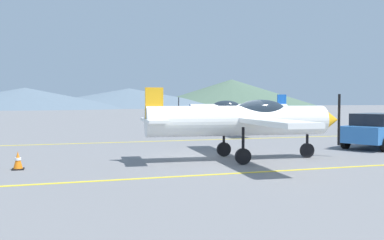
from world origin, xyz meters
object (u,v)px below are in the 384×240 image
airplane_near (246,120)px  traffic_cone_front (18,161)px  airplane_mid (235,111)px  car_sedan (378,130)px

airplane_near → traffic_cone_front: bearing=179.3°
airplane_mid → traffic_cone_front: (-12.64, -12.00, -1.21)m
airplane_near → airplane_mid: size_ratio=1.00×
airplane_mid → traffic_cone_front: 17.47m
airplane_mid → airplane_near: bearing=-111.5°
traffic_cone_front → airplane_near: bearing=-0.7°
airplane_near → car_sedan: bearing=13.4°
car_sedan → airplane_near: bearing=-166.6°
car_sedan → airplane_mid: bearing=105.5°
airplane_mid → car_sedan: 10.69m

